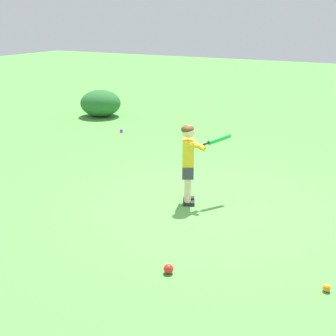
{
  "coord_description": "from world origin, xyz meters",
  "views": [
    {
      "loc": [
        -5.24,
        -2.25,
        2.45
      ],
      "look_at": [
        0.04,
        0.6,
        0.45
      ],
      "focal_mm": 49.91,
      "sensor_mm": 36.0,
      "label": 1
    }
  ],
  "objects_px": {
    "play_ball_midfield": "(168,269)",
    "play_ball_behind_batter": "(121,131)",
    "play_ball_far_right": "(327,288)",
    "child_batter": "(190,157)"
  },
  "relations": [
    {
      "from": "child_batter",
      "to": "play_ball_far_right",
      "type": "relative_size",
      "value": 14.39
    },
    {
      "from": "play_ball_far_right",
      "to": "play_ball_behind_batter",
      "type": "xyz_separation_m",
      "value": [
        4.16,
        5.05,
        -0.0
      ]
    },
    {
      "from": "child_batter",
      "to": "play_ball_behind_batter",
      "type": "distance_m",
      "value": 4.18
    },
    {
      "from": "play_ball_midfield",
      "to": "play_ball_behind_batter",
      "type": "relative_size",
      "value": 1.36
    },
    {
      "from": "play_ball_midfield",
      "to": "play_ball_behind_batter",
      "type": "height_order",
      "value": "play_ball_midfield"
    },
    {
      "from": "play_ball_behind_batter",
      "to": "child_batter",
      "type": "bearing_deg",
      "value": -133.33
    },
    {
      "from": "play_ball_midfield",
      "to": "child_batter",
      "type": "bearing_deg",
      "value": 19.32
    },
    {
      "from": "child_batter",
      "to": "play_ball_midfield",
      "type": "relative_size",
      "value": 10.79
    },
    {
      "from": "play_ball_far_right",
      "to": "play_ball_midfield",
      "type": "distance_m",
      "value": 1.5
    },
    {
      "from": "play_ball_midfield",
      "to": "play_ball_behind_batter",
      "type": "xyz_separation_m",
      "value": [
        4.57,
        3.62,
        -0.01
      ]
    }
  ]
}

